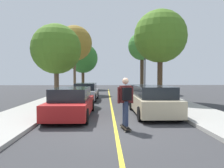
# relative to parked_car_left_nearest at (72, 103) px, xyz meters

# --- Properties ---
(ground) EXTENTS (80.00, 80.00, 0.00)m
(ground) POSITION_rel_parked_car_left_nearest_xyz_m (1.97, -2.50, -0.67)
(ground) COLOR #353538
(center_line) EXTENTS (0.12, 39.20, 0.01)m
(center_line) POSITION_rel_parked_car_left_nearest_xyz_m (1.97, 1.50, -0.67)
(center_line) COLOR gold
(center_line) RESTS_ON ground
(parked_car_left_nearest) EXTENTS (1.92, 4.69, 1.38)m
(parked_car_left_nearest) POSITION_rel_parked_car_left_nearest_xyz_m (0.00, 0.00, 0.00)
(parked_car_left_nearest) COLOR maroon
(parked_car_left_nearest) RESTS_ON ground
(parked_car_left_near) EXTENTS (1.94, 4.07, 1.39)m
(parked_car_left_near) POSITION_rel_parked_car_left_nearest_xyz_m (0.00, 7.06, 0.00)
(parked_car_left_near) COLOR #B7B7BC
(parked_car_left_near) RESTS_ON ground
(parked_car_right_nearest) EXTENTS (1.92, 4.52, 1.45)m
(parked_car_right_nearest) POSITION_rel_parked_car_left_nearest_xyz_m (3.95, 0.38, 0.05)
(parked_car_right_nearest) COLOR #BCAD89
(parked_car_right_nearest) RESTS_ON ground
(parked_car_right_near) EXTENTS (2.05, 4.07, 1.30)m
(parked_car_right_near) POSITION_rel_parked_car_left_nearest_xyz_m (3.95, 5.91, -0.03)
(parked_car_right_near) COLOR maroon
(parked_car_right_near) RESTS_ON ground
(street_tree_left_nearest) EXTENTS (3.45, 3.45, 5.41)m
(street_tree_left_nearest) POSITION_rel_parked_car_left_nearest_xyz_m (-1.81, 4.80, 3.13)
(street_tree_left_nearest) COLOR brown
(street_tree_left_nearest) RESTS_ON sidewalk_left
(street_tree_left_near) EXTENTS (3.83, 3.83, 7.34)m
(street_tree_left_near) POSITION_rel_parked_car_left_nearest_xyz_m (-1.81, 13.40, 4.87)
(street_tree_left_near) COLOR brown
(street_tree_left_near) RESTS_ON sidewalk_left
(street_tree_left_far) EXTENTS (4.41, 4.41, 6.71)m
(street_tree_left_far) POSITION_rel_parked_car_left_nearest_xyz_m (-1.81, 21.81, 3.96)
(street_tree_left_far) COLOR #4C3823
(street_tree_left_far) RESTS_ON sidewalk_left
(street_tree_right_nearest) EXTENTS (4.02, 4.02, 6.85)m
(street_tree_right_nearest) POSITION_rel_parked_car_left_nearest_xyz_m (5.76, 6.10, 4.28)
(street_tree_right_nearest) COLOR #4C3823
(street_tree_right_nearest) RESTS_ON sidewalk_right
(street_tree_right_near) EXTENTS (3.20, 3.20, 6.85)m
(street_tree_right_near) POSITION_rel_parked_car_left_nearest_xyz_m (5.76, 14.26, 4.65)
(street_tree_right_near) COLOR #3D2D1E
(street_tree_right_near) RESTS_ON sidewalk_right
(fire_hydrant) EXTENTS (0.20, 0.20, 0.70)m
(fire_hydrant) POSITION_rel_parked_car_left_nearest_xyz_m (-1.50, 4.99, -0.19)
(fire_hydrant) COLOR #B2140F
(fire_hydrant) RESTS_ON sidewalk_left
(streetlamp) EXTENTS (0.36, 0.24, 5.51)m
(streetlamp) POSITION_rel_parked_car_left_nearest_xyz_m (5.70, 12.04, 2.63)
(streetlamp) COLOR #38383D
(streetlamp) RESTS_ON sidewalk_right
(skateboard) EXTENTS (0.35, 0.86, 0.10)m
(skateboard) POSITION_rel_parked_car_left_nearest_xyz_m (2.32, -2.54, -0.58)
(skateboard) COLOR black
(skateboard) RESTS_ON ground
(skateboarder) EXTENTS (0.59, 0.71, 1.76)m
(skateboarder) POSITION_rel_parked_car_left_nearest_xyz_m (2.33, -2.58, 0.44)
(skateboarder) COLOR black
(skateboarder) RESTS_ON skateboard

